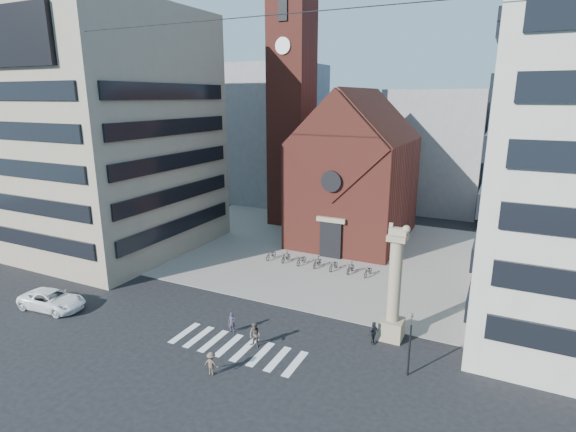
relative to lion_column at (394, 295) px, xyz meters
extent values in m
plane|color=black|center=(-10.01, -3.00, -3.46)|extent=(120.00, 120.00, 0.00)
cube|color=gray|center=(-10.01, 16.00, -3.43)|extent=(46.00, 30.00, 0.05)
cube|color=maroon|center=(-10.01, 22.00, 2.54)|extent=(12.00, 16.00, 12.00)
cube|color=#5D2B1D|center=(-10.01, 22.40, 8.54)|extent=(12.00, 15.40, 12.00)
cube|color=maroon|center=(-10.01, 14.05, 8.54)|extent=(11.76, 0.50, 11.76)
cylinder|color=black|center=(-10.01, 13.60, 5.04)|extent=(2.20, 0.30, 2.20)
cube|color=black|center=(-10.01, 13.85, -1.46)|extent=(2.40, 0.30, 4.00)
cube|color=gray|center=(-10.01, 13.80, 0.84)|extent=(3.20, 0.40, 0.50)
cube|color=maroon|center=(-20.01, 25.00, 11.54)|extent=(5.00, 5.00, 30.00)
cylinder|color=white|center=(-20.01, 22.40, 19.54)|extent=(2.00, 0.20, 2.00)
cube|color=black|center=(-20.01, 22.40, 23.54)|extent=(1.20, 0.20, 2.40)
cube|color=gray|center=(-34.01, 7.00, 9.54)|extent=(18.00, 20.00, 26.00)
cube|color=gray|center=(-30.01, 37.00, 7.54)|extent=(16.00, 14.00, 22.00)
cube|color=gray|center=(-4.01, 42.00, 5.54)|extent=(14.00, 12.00, 18.00)
cube|color=gray|center=(11.99, 39.00, 8.54)|extent=(16.00, 14.00, 24.00)
cube|color=gray|center=(-0.01, 0.00, -2.71)|extent=(1.60, 1.60, 1.50)
cylinder|color=gray|center=(-0.01, 0.00, 1.04)|extent=(0.90, 0.90, 6.00)
cube|color=gray|center=(-0.01, 0.00, 4.24)|extent=(1.30, 1.30, 0.40)
cube|color=gray|center=(-0.01, 0.00, 4.64)|extent=(1.20, 0.50, 0.55)
sphere|color=gray|center=(0.54, 0.00, 4.89)|extent=(0.56, 0.56, 0.56)
cube|color=gray|center=(-0.51, 0.00, 5.04)|extent=(0.25, 0.15, 0.35)
cylinder|color=black|center=(1.99, -4.00, -1.71)|extent=(0.12, 0.12, 3.50)
imported|color=black|center=(1.99, -4.00, 0.44)|extent=(0.13, 0.16, 0.80)
imported|color=white|center=(-26.33, -7.60, -2.68)|extent=(5.82, 3.12, 1.55)
imported|color=#342E40|center=(-10.90, -4.32, -2.67)|extent=(0.65, 0.51, 1.56)
imported|color=#4F443F|center=(-8.33, -5.36, -2.54)|extent=(0.98, 0.82, 1.83)
imported|color=#212228|center=(-1.01, -1.29, -2.62)|extent=(0.72, 1.07, 1.68)
imported|color=brown|center=(-9.17, -9.35, -2.68)|extent=(1.05, 0.66, 1.55)
imported|color=black|center=(-15.55, 10.55, -2.91)|extent=(0.83, 1.93, 0.99)
imported|color=black|center=(-13.76, 10.55, -2.86)|extent=(0.69, 1.86, 1.10)
imported|color=black|center=(-11.97, 10.55, -2.91)|extent=(0.83, 1.93, 0.99)
imported|color=black|center=(-10.19, 10.55, -2.86)|extent=(0.69, 1.86, 1.10)
imported|color=black|center=(-8.40, 10.55, -2.91)|extent=(0.83, 1.93, 0.99)
imported|color=black|center=(-6.61, 10.55, -2.86)|extent=(0.69, 1.86, 1.10)
imported|color=black|center=(-4.82, 10.55, -2.91)|extent=(0.83, 1.93, 0.99)
camera|label=1|loc=(6.08, -29.58, 13.57)|focal=28.00mm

